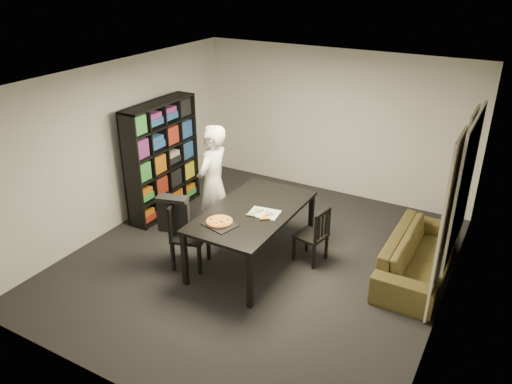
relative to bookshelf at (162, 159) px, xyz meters
The scene contains 16 objects.
room 2.26m from the bookshelf, 15.56° to the right, with size 5.01×5.51×2.61m.
window_pane 4.67m from the bookshelf, ahead, with size 0.02×1.40×1.60m, color black.
window_frame 4.67m from the bookshelf, ahead, with size 0.03×1.52×1.72m, color white.
curtain_left 4.59m from the bookshelf, ahead, with size 0.03×0.70×2.25m, color #BDB4A1.
curtain_right 4.59m from the bookshelf, ahead, with size 0.03×0.70×2.25m, color #BDB4A1.
bookshelf is the anchor object (origin of this frame).
dining_table 2.20m from the bookshelf, 17.54° to the right, with size 1.09×1.97×0.82m.
chair_left 1.82m from the bookshelf, 42.74° to the right, with size 0.56×0.56×0.97m.
chair_right 2.93m from the bookshelf, ahead, with size 0.45×0.45×0.84m.
draped_jacket 1.71m from the bookshelf, 46.53° to the right, with size 0.46×0.30×0.54m.
person 1.30m from the bookshelf, 16.41° to the right, with size 0.66×0.43×1.82m, color silver.
baking_tray 2.31m from the bookshelf, 32.65° to the right, with size 0.40×0.32×0.01m, color black.
pepperoni_pizza 2.25m from the bookshelf, 32.26° to the right, with size 0.35×0.35×0.03m.
kitchen_towel 2.38m from the bookshelf, 16.47° to the right, with size 0.40×0.30×0.01m, color silver.
pizza_slices 2.38m from the bookshelf, 18.07° to the right, with size 0.37×0.31×0.01m, color #B78B39, non-canonical shape.
sofa 4.28m from the bookshelf, ahead, with size 1.98×0.78×0.58m, color #403419.
Camera 1 is at (2.96, -5.34, 3.96)m, focal length 35.00 mm.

